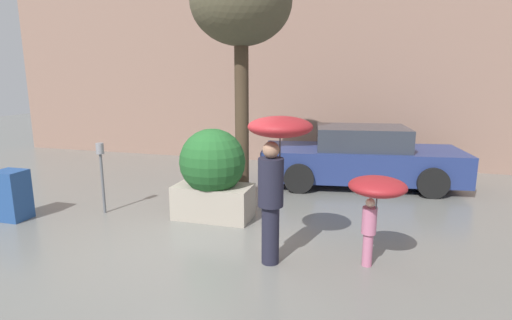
{
  "coord_description": "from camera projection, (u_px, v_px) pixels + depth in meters",
  "views": [
    {
      "loc": [
        2.61,
        -5.19,
        2.54
      ],
      "look_at": [
        0.7,
        1.6,
        1.05
      ],
      "focal_mm": 28.0,
      "sensor_mm": 36.0,
      "label": 1
    }
  ],
  "objects": [
    {
      "name": "person_child",
      "position": [
        376.0,
        193.0,
        5.19
      ],
      "size": [
        0.75,
        0.75,
        1.26
      ],
      "rotation": [
        0.0,
        0.0,
        -0.53
      ],
      "color": "#B76684",
      "rests_on": "ground"
    },
    {
      "name": "parked_car_near",
      "position": [
        360.0,
        158.0,
        9.37
      ],
      "size": [
        4.73,
        2.38,
        1.39
      ],
      "rotation": [
        0.0,
        0.0,
        1.71
      ],
      "color": "navy",
      "rests_on": "ground"
    },
    {
      "name": "ground_plane",
      "position": [
        184.0,
        245.0,
        6.1
      ],
      "size": [
        40.0,
        40.0,
        0.0
      ],
      "primitive_type": "plane",
      "color": "slate"
    },
    {
      "name": "newspaper_box",
      "position": [
        12.0,
        195.0,
        7.13
      ],
      "size": [
        0.5,
        0.44,
        0.9
      ],
      "color": "navy",
      "rests_on": "ground"
    },
    {
      "name": "planter_box",
      "position": [
        213.0,
        173.0,
        7.12
      ],
      "size": [
        1.39,
        1.17,
        1.64
      ],
      "color": "#9E9384",
      "rests_on": "ground"
    },
    {
      "name": "building_facade",
      "position": [
        278.0,
        60.0,
        11.61
      ],
      "size": [
        18.0,
        0.3,
        6.0
      ],
      "color": "#8C6B5B",
      "rests_on": "ground"
    },
    {
      "name": "person_adult",
      "position": [
        276.0,
        156.0,
        5.29
      ],
      "size": [
        0.86,
        0.86,
        2.02
      ],
      "rotation": [
        0.0,
        0.0,
        0.93
      ],
      "color": "#1E1E2D",
      "rests_on": "ground"
    },
    {
      "name": "parking_meter",
      "position": [
        101.0,
        163.0,
        7.37
      ],
      "size": [
        0.14,
        0.14,
        1.34
      ],
      "color": "#595B60",
      "rests_on": "ground"
    },
    {
      "name": "street_tree",
      "position": [
        241.0,
        6.0,
        7.79
      ],
      "size": [
        2.01,
        2.01,
        4.82
      ],
      "color": "#423323",
      "rests_on": "ground"
    }
  ]
}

